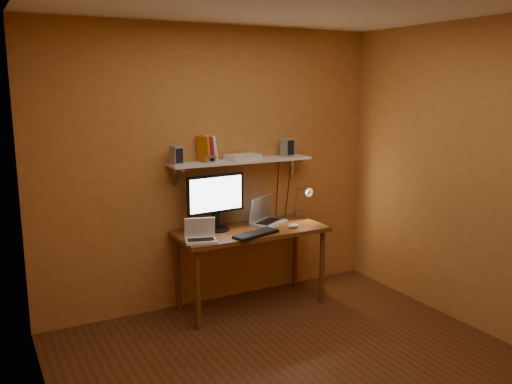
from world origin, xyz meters
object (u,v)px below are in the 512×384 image
netbook (200,235)px  speaker_left (176,155)px  mouse (293,226)px  desk_lamp (304,198)px  desk (251,238)px  laptop (265,216)px  keyboard (256,234)px  speaker_right (287,147)px  shelf_camera (211,159)px  router (243,157)px  wall_shelf (241,161)px  monitor (216,199)px

netbook → speaker_left: size_ratio=1.86×
mouse → desk_lamp: (0.29, 0.27, 0.19)m
desk → laptop: bearing=32.4°
desk_lamp → keyboard: bearing=-155.2°
desk_lamp → speaker_left: speaker_left is taller
speaker_right → desk: bearing=-169.5°
desk_lamp → shelf_camera: 1.09m
desk_lamp → speaker_right: 0.54m
desk_lamp → speaker_right: size_ratio=2.08×
router → keyboard: bearing=-100.1°
wall_shelf → shelf_camera: (-0.33, -0.05, 0.05)m
keyboard → wall_shelf: bearing=65.1°
monitor → keyboard: monitor is taller
keyboard → mouse: mouse is taller
wall_shelf → speaker_right: (0.50, 0.00, 0.11)m
netbook → speaker_left: bearing=119.1°
laptop → router: router is taller
monitor → laptop: size_ratio=1.37×
laptop → desk_lamp: 0.46m
speaker_left → desk: bearing=-30.2°
desk → keyboard: bearing=-105.9°
wall_shelf → keyboard: size_ratio=3.14×
speaker_left → router: bearing=-13.9°
netbook → speaker_right: speaker_right is taller
desk → mouse: size_ratio=13.44×
monitor → router: router is taller
keyboard → mouse: size_ratio=4.29×
speaker_left → shelf_camera: (0.31, -0.05, -0.05)m
router → desk: bearing=-93.5°
mouse → speaker_right: 0.78m
wall_shelf → speaker_left: size_ratio=8.59×
desk → wall_shelf: bearing=90.0°
netbook → router: size_ratio=1.00×
speaker_right → shelf_camera: size_ratio=1.68×
mouse → desk_lamp: desk_lamp is taller
keyboard → desk_lamp: 0.82m
monitor → keyboard: bearing=-59.2°
monitor → laptop: 0.57m
desk_lamp → netbook: bearing=-168.0°
wall_shelf → monitor: (-0.30, -0.07, -0.32)m
desk → keyboard: keyboard is taller
desk → mouse: 0.41m
laptop → keyboard: size_ratio=0.93×
laptop → keyboard: (-0.28, -0.35, -0.06)m
desk → router: router is taller
wall_shelf → shelf_camera: size_ratio=13.01×
router → mouse: bearing=-42.1°
wall_shelf → speaker_right: 0.51m
keyboard → speaker_left: bearing=128.9°
wall_shelf → router: bearing=-29.8°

